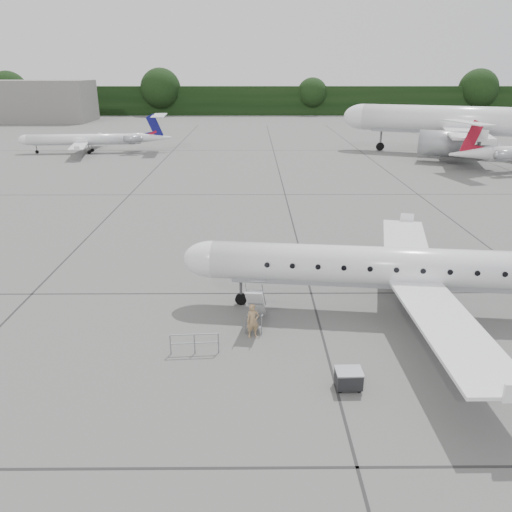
{
  "coord_description": "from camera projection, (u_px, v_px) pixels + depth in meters",
  "views": [
    {
      "loc": [
        -8.93,
        -22.05,
        12.33
      ],
      "look_at": [
        -8.74,
        4.81,
        2.3
      ],
      "focal_mm": 35.0,
      "sensor_mm": 36.0,
      "label": 1
    }
  ],
  "objects": [
    {
      "name": "bg_regional_left",
      "position": [
        84.0,
        134.0,
        78.26
      ],
      "size": [
        23.56,
        17.82,
        5.86
      ],
      "primitive_type": null,
      "rotation": [
        0.0,
        0.0,
        0.08
      ],
      "color": "silver",
      "rests_on": "ground"
    },
    {
      "name": "terminal_building",
      "position": [
        11.0,
        101.0,
        125.87
      ],
      "size": [
        40.0,
        14.0,
        10.0
      ],
      "primitive_type": "cube",
      "color": "slate",
      "rests_on": "ground"
    },
    {
      "name": "safety_railing",
      "position": [
        195.0,
        344.0,
        22.95
      ],
      "size": [
        2.2,
        0.22,
        1.0
      ],
      "primitive_type": null,
      "rotation": [
        0.0,
        0.0,
        0.06
      ],
      "color": "gray",
      "rests_on": "ground"
    },
    {
      "name": "ground",
      "position": [
        430.0,
        332.0,
        25.03
      ],
      "size": [
        320.0,
        320.0,
        0.0
      ],
      "primitive_type": "plane",
      "color": "slate",
      "rests_on": "ground"
    },
    {
      "name": "bg_narrowbody",
      "position": [
        470.0,
        106.0,
        74.73
      ],
      "size": [
        48.27,
        41.94,
        14.5
      ],
      "primitive_type": null,
      "rotation": [
        0.0,
        0.0,
        -0.38
      ],
      "color": "silver",
      "rests_on": "ground"
    },
    {
      "name": "treeline",
      "position": [
        283.0,
        101.0,
        145.42
      ],
      "size": [
        260.0,
        4.0,
        8.0
      ],
      "primitive_type": "cube",
      "color": "black",
      "rests_on": "ground"
    },
    {
      "name": "main_regional_jet",
      "position": [
        424.0,
        249.0,
        25.74
      ],
      "size": [
        30.66,
        23.64,
        7.31
      ],
      "primitive_type": null,
      "rotation": [
        0.0,
        0.0,
        -0.11
      ],
      "color": "silver",
      "rests_on": "ground"
    },
    {
      "name": "passenger",
      "position": [
        253.0,
        321.0,
        24.3
      ],
      "size": [
        0.71,
        0.56,
        1.74
      ],
      "primitive_type": "imported",
      "rotation": [
        0.0,
        0.0,
        0.24
      ],
      "color": "#997A53",
      "rests_on": "ground"
    },
    {
      "name": "baggage_cart",
      "position": [
        349.0,
        379.0,
        20.45
      ],
      "size": [
        1.07,
        0.88,
        0.91
      ],
      "primitive_type": null,
      "rotation": [
        0.0,
        0.0,
        0.03
      ],
      "color": "black",
      "rests_on": "ground"
    },
    {
      "name": "airstair",
      "position": [
        256.0,
        304.0,
        25.41
      ],
      "size": [
        1.11,
        2.38,
        2.29
      ],
      "primitive_type": null,
      "rotation": [
        0.0,
        0.0,
        -0.11
      ],
      "color": "silver",
      "rests_on": "ground"
    }
  ]
}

